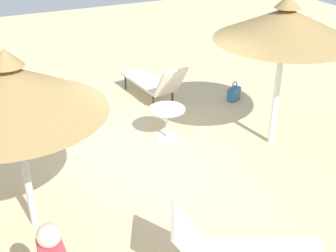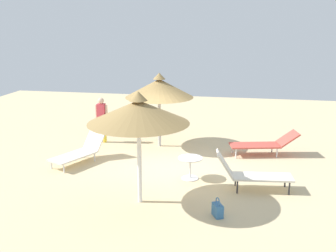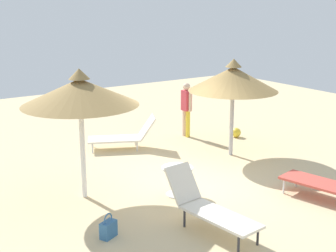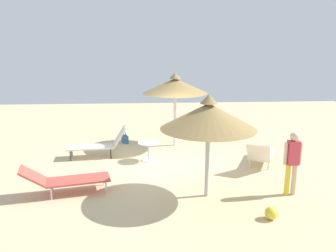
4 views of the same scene
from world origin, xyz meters
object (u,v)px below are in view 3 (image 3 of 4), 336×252
Objects in this scene: parasol_umbrella_front at (80,92)px; side_table_round at (177,176)px; lounge_chair_back at (208,206)px; lounge_chair_near_right at (334,184)px; beach_ball at (236,132)px; lounge_chair_far_left at (125,135)px; handbag at (108,229)px; parasol_umbrella_near_left at (233,79)px; person_standing_center at (186,106)px.

parasol_umbrella_front is 4.00× the size of side_table_round.
lounge_chair_back is 2.96× the size of side_table_round.
beach_ball is at bearing 71.26° from lounge_chair_near_right.
lounge_chair_far_left is 2.90× the size of side_table_round.
beach_ball is (3.42, -0.89, -0.25)m from lounge_chair_far_left.
side_table_round is (2.14, 0.91, 0.27)m from handbag.
side_table_round is (1.72, -1.03, -1.86)m from parasol_umbrella_front.
lounge_chair_near_right is 2.99m from lounge_chair_back.
person_standing_center is at bearing 88.10° from parasol_umbrella_near_left.
side_table_round is (-2.89, -3.64, -0.52)m from person_standing_center.
lounge_chair_near_right is 3.32× the size of side_table_round.
lounge_chair_back reaches higher than beach_ball.
person_standing_center is at bearing 142.54° from beach_ball.
lounge_chair_near_right reaches higher than handbag.
handbag is at bearing -122.23° from lounge_chair_far_left.
lounge_chair_near_right is at bearing -37.46° from parasol_umbrella_front.
side_table_round is at bearing 73.89° from lounge_chair_back.
parasol_umbrella_front reaches higher than person_standing_center.
parasol_umbrella_front is 5.59m from lounge_chair_near_right.
parasol_umbrella_front reaches higher than lounge_chair_back.
lounge_chair_near_right is at bearing -94.19° from person_standing_center.
lounge_chair_near_right is at bearing -95.55° from parasol_umbrella_near_left.
lounge_chair_near_right is (4.18, -3.20, -1.88)m from parasol_umbrella_front.
lounge_chair_far_left reaches higher than beach_ball.
person_standing_center is at bearing 57.55° from lounge_chair_back.
parasol_umbrella_front reaches higher than parasol_umbrella_near_left.
lounge_chair_far_left reaches higher than handbag.
parasol_umbrella_front reaches higher than lounge_chair_near_right.
handbag is (-2.83, -4.50, -0.23)m from lounge_chair_far_left.
lounge_chair_far_left is at bearing 165.47° from beach_ball.
lounge_chair_far_left is (-2.12, 2.12, -1.71)m from parasol_umbrella_near_left.
parasol_umbrella_near_left is 4.83m from lounge_chair_back.
lounge_chair_back is 6.31m from person_standing_center.
lounge_chair_far_left is at bearing 57.77° from handbag.
parasol_umbrella_near_left reaches higher than lounge_chair_near_right.
side_table_round is (0.48, 1.67, -0.04)m from lounge_chair_back.
lounge_chair_near_right is at bearing -108.74° from beach_ball.
person_standing_center reaches higher than handbag.
parasol_umbrella_near_left is 2.46m from person_standing_center.
parasol_umbrella_front is at bearing 149.09° from side_table_round.
parasol_umbrella_near_left is at bearing -44.98° from lounge_chair_far_left.
person_standing_center is 1.75m from beach_ball.
parasol_umbrella_near_left reaches higher than beach_ball.
beach_ball is at bearing -14.53° from lounge_chair_far_left.
parasol_umbrella_near_left is (4.54, 0.44, -0.19)m from parasol_umbrella_front.
lounge_chair_back is 6.35m from beach_ball.
handbag is 7.22m from beach_ball.
person_standing_center is 4.68m from side_table_round.
lounge_chair_near_right is at bearing -41.44° from side_table_round.
lounge_chair_back is at bearing -136.51° from beach_ball.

